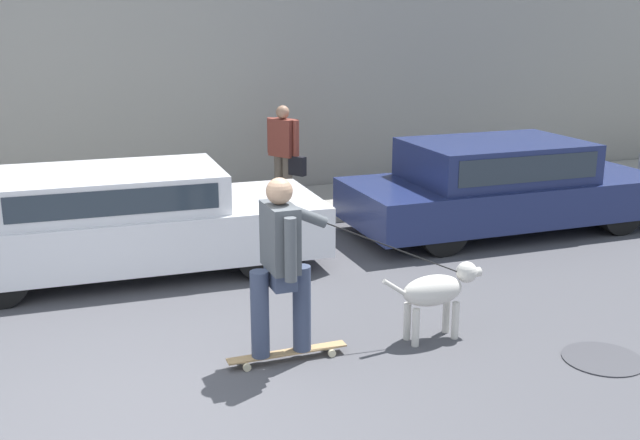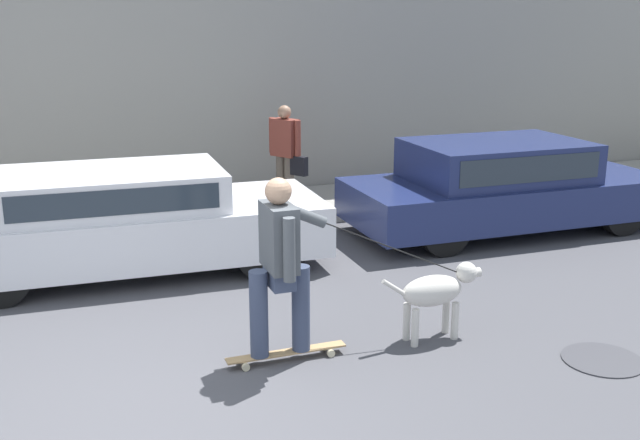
{
  "view_description": "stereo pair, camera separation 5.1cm",
  "coord_description": "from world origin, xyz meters",
  "px_view_note": "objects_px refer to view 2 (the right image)",
  "views": [
    {
      "loc": [
        -0.48,
        -5.22,
        2.95
      ],
      "look_at": [
        2.07,
        1.64,
        0.95
      ],
      "focal_mm": 42.0,
      "sensor_mm": 36.0,
      "label": 1
    },
    {
      "loc": [
        -0.43,
        -5.24,
        2.95
      ],
      "look_at": [
        2.07,
        1.64,
        0.95
      ],
      "focal_mm": 42.0,
      "sensor_mm": 36.0,
      "label": 2
    }
  ],
  "objects_px": {
    "parked_car_2": "(503,187)",
    "pedestrian_with_bag": "(286,152)",
    "dog": "(436,291)",
    "skateboarder": "(281,260)",
    "parked_car_1": "(126,221)"
  },
  "relations": [
    {
      "from": "parked_car_1",
      "to": "parked_car_2",
      "type": "xyz_separation_m",
      "value": [
        5.18,
        -0.0,
        0.01
      ]
    },
    {
      "from": "parked_car_2",
      "to": "pedestrian_with_bag",
      "type": "distance_m",
      "value": 3.22
    },
    {
      "from": "parked_car_2",
      "to": "pedestrian_with_bag",
      "type": "xyz_separation_m",
      "value": [
        -2.62,
        1.84,
        0.35
      ]
    },
    {
      "from": "parked_car_2",
      "to": "skateboarder",
      "type": "distance_m",
      "value": 5.13
    },
    {
      "from": "dog",
      "to": "skateboarder",
      "type": "relative_size",
      "value": 0.45
    },
    {
      "from": "parked_car_2",
      "to": "pedestrian_with_bag",
      "type": "relative_size",
      "value": 2.95
    },
    {
      "from": "parked_car_1",
      "to": "parked_car_2",
      "type": "bearing_deg",
      "value": 1.78
    },
    {
      "from": "dog",
      "to": "skateboarder",
      "type": "height_order",
      "value": "skateboarder"
    },
    {
      "from": "dog",
      "to": "parked_car_2",
      "type": "bearing_deg",
      "value": 45.66
    },
    {
      "from": "parked_car_2",
      "to": "dog",
      "type": "bearing_deg",
      "value": -131.42
    },
    {
      "from": "skateboarder",
      "to": "pedestrian_with_bag",
      "type": "height_order",
      "value": "pedestrian_with_bag"
    },
    {
      "from": "parked_car_2",
      "to": "pedestrian_with_bag",
      "type": "bearing_deg",
      "value": 145.31
    },
    {
      "from": "parked_car_2",
      "to": "skateboarder",
      "type": "xyz_separation_m",
      "value": [
        -4.18,
        -2.97,
        0.31
      ]
    },
    {
      "from": "dog",
      "to": "skateboarder",
      "type": "bearing_deg",
      "value": 176.35
    },
    {
      "from": "parked_car_1",
      "to": "dog",
      "type": "distance_m",
      "value": 3.91
    }
  ]
}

